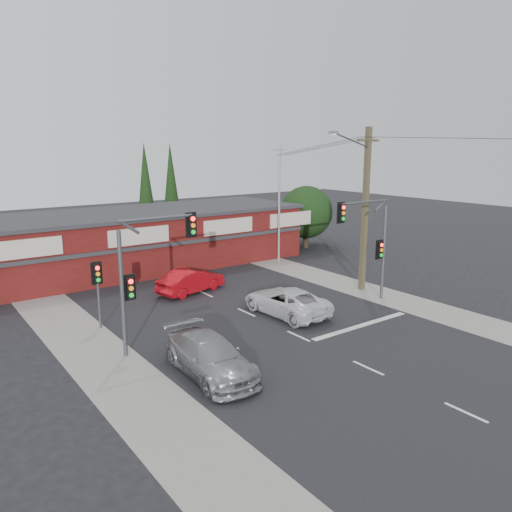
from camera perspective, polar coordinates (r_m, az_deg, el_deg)
ground at (r=24.64m, az=3.77°, el=-8.66°), size 120.00×120.00×0.00m
road_strip at (r=28.41m, az=-2.74°, el=-5.73°), size 14.00×70.00×0.01m
verge_left at (r=25.04m, az=-19.38°, el=-9.00°), size 3.00×70.00×0.02m
verge_right at (r=33.65m, az=9.42°, el=-2.98°), size 3.00×70.00×0.02m
stop_line at (r=25.94m, az=11.93°, el=-7.78°), size 6.50×0.35×0.01m
white_suv at (r=26.91m, az=3.45°, el=-5.16°), size 2.63×5.36×1.46m
silver_suv at (r=20.12m, az=-5.30°, el=-11.34°), size 2.44×5.37×1.53m
red_sedan at (r=31.07m, az=-7.45°, el=-2.83°), size 4.71×2.60×1.47m
lane_dashes at (r=30.79m, az=-5.77°, el=-4.32°), size 0.12×53.46×0.01m
shop_building at (r=37.81m, az=-14.16°, el=1.81°), size 27.30×8.40×4.22m
tree_cluster at (r=44.69m, az=5.56°, el=4.71°), size 5.90×5.10×5.50m
conifer_near at (r=45.55m, az=-12.51°, el=7.89°), size 1.80×1.80×9.25m
conifer_far at (r=48.84m, az=-9.69°, el=8.29°), size 1.80×1.80×9.25m
traffic_mast_left at (r=21.85m, az=-12.59°, el=-0.90°), size 3.77×0.27×5.97m
traffic_mast_right at (r=28.98m, az=13.06°, el=2.35°), size 3.96×0.27×5.97m
pedestal_signal at (r=25.59m, az=-17.66°, el=-2.77°), size 0.55×0.27×3.38m
utility_pole at (r=31.19m, az=12.24°, el=5.78°), size 4.38×0.59×10.00m
steel_pole at (r=38.20m, az=2.66°, el=6.17°), size 1.20×0.16×9.00m
power_lines at (r=27.78m, az=21.36°, el=11.98°), size 2.01×29.00×1.22m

